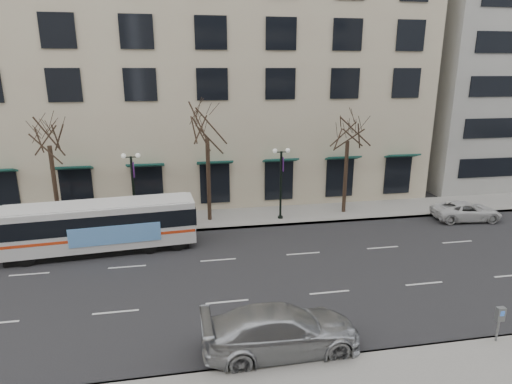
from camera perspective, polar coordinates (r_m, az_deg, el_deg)
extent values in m
plane|color=black|center=(22.60, -4.53, -11.47)|extent=(160.00, 160.00, 0.00)
cube|color=gray|center=(31.50, 2.92, -3.13)|extent=(80.00, 4.00, 0.15)
cube|color=#C3B295|center=(40.99, -10.93, 18.01)|extent=(40.00, 20.00, 24.00)
cylinder|color=black|center=(30.86, -25.19, 0.34)|extent=(0.28, 0.28, 5.74)
cylinder|color=black|center=(29.77, -6.34, 1.48)|extent=(0.28, 0.28, 5.95)
cylinder|color=black|center=(32.02, 11.83, 1.82)|extent=(0.28, 0.28, 5.46)
cylinder|color=black|center=(29.44, -15.98, -0.18)|extent=(0.16, 0.16, 5.00)
cylinder|color=black|center=(30.16, -15.64, -4.47)|extent=(0.36, 0.36, 0.30)
cube|color=black|center=(28.87, -16.35, 4.49)|extent=(0.90, 0.06, 0.06)
sphere|color=silver|center=(28.91, -17.26, 4.63)|extent=(0.32, 0.32, 0.32)
sphere|color=silver|center=(28.81, -15.48, 4.73)|extent=(0.32, 0.32, 0.32)
cube|color=#4E1D6F|center=(29.03, -15.99, 2.86)|extent=(0.04, 0.45, 1.00)
cylinder|color=black|center=(30.03, 3.32, 0.75)|extent=(0.16, 0.16, 5.00)
cylinder|color=black|center=(30.74, 3.25, -3.48)|extent=(0.36, 0.36, 0.30)
cube|color=black|center=(29.48, 3.40, 5.34)|extent=(0.90, 0.06, 0.06)
sphere|color=silver|center=(29.36, 2.55, 5.51)|extent=(0.32, 0.32, 0.32)
sphere|color=silver|center=(29.57, 4.26, 5.56)|extent=(0.32, 0.32, 0.32)
cube|color=#4E1D6F|center=(29.68, 3.60, 3.74)|extent=(0.04, 0.45, 1.00)
cube|color=silver|center=(26.68, -20.13, -4.13)|extent=(11.11, 3.30, 2.51)
cube|color=black|center=(27.18, -19.84, -6.93)|extent=(10.21, 2.94, 0.41)
cube|color=black|center=(26.53, -19.62, -3.30)|extent=(10.68, 3.30, 1.00)
cube|color=red|center=(26.83, -20.04, -5.00)|extent=(11.00, 3.32, 0.16)
cube|color=#65A8F7|center=(25.55, -18.24, -5.44)|extent=(5.00, 0.49, 1.09)
cube|color=silver|center=(26.29, -20.40, -1.50)|extent=(10.54, 3.02, 0.07)
cylinder|color=black|center=(26.81, -28.28, -7.80)|extent=(0.93, 0.33, 0.91)
cylinder|color=black|center=(28.71, -27.39, -6.15)|extent=(0.93, 0.33, 0.91)
cylinder|color=black|center=(25.99, -14.01, -7.00)|extent=(0.93, 0.33, 0.91)
cylinder|color=black|center=(27.94, -14.12, -5.35)|extent=(0.93, 0.33, 0.91)
cylinder|color=black|center=(26.04, -10.38, -6.72)|extent=(0.93, 0.33, 0.91)
cylinder|color=black|center=(27.98, -10.75, -5.10)|extent=(0.93, 0.33, 0.91)
imported|color=#ADB0B5|center=(17.10, 3.42, -17.91)|extent=(6.12, 2.56, 1.77)
imported|color=silver|center=(34.09, 26.23, -2.28)|extent=(4.96, 2.65, 1.32)
cylinder|color=gray|center=(19.91, 29.52, -15.64)|extent=(0.09, 0.09, 1.02)
cube|color=gray|center=(19.58, 29.80, -13.94)|extent=(0.32, 0.21, 0.56)
cube|color=blue|center=(19.48, 30.03, -13.87)|extent=(0.16, 0.03, 0.20)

